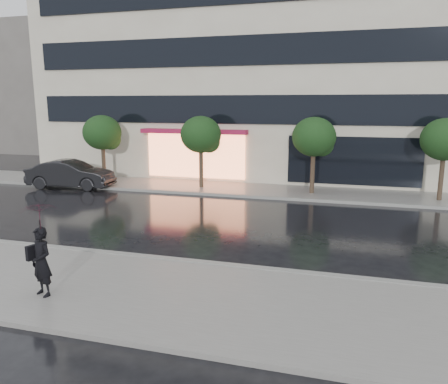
% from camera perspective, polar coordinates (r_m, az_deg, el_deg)
% --- Properties ---
extents(ground, '(120.00, 120.00, 0.00)m').
position_cam_1_polar(ground, '(14.04, -4.49, -7.87)').
color(ground, black).
rests_on(ground, ground).
extents(sidewalk_near, '(60.00, 4.50, 0.12)m').
position_cam_1_polar(sidewalk_near, '(11.24, -10.37, -12.78)').
color(sidewalk_near, slate).
rests_on(sidewalk_near, ground).
extents(sidewalk_far, '(60.00, 3.50, 0.12)m').
position_cam_1_polar(sidewalk_far, '(23.58, 4.14, 0.26)').
color(sidewalk_far, slate).
rests_on(sidewalk_far, ground).
extents(curb_near, '(60.00, 0.25, 0.14)m').
position_cam_1_polar(curb_near, '(13.14, -6.02, -8.96)').
color(curb_near, gray).
rests_on(curb_near, ground).
extents(curb_far, '(60.00, 0.25, 0.14)m').
position_cam_1_polar(curb_far, '(21.90, 3.21, -0.57)').
color(curb_far, gray).
rests_on(curb_far, ground).
extents(office_building, '(30.00, 12.76, 18.00)m').
position_cam_1_polar(office_building, '(31.03, 7.47, 19.49)').
color(office_building, beige).
rests_on(office_building, ground).
extents(bg_building_left, '(14.00, 10.00, 12.00)m').
position_cam_1_polar(bg_building_left, '(50.42, -25.14, 12.00)').
color(bg_building_left, '#59544F').
rests_on(bg_building_left, ground).
extents(tree_far_west, '(2.20, 2.20, 3.99)m').
position_cam_1_polar(tree_far_west, '(26.28, -15.48, 7.34)').
color(tree_far_west, '#33261C').
rests_on(tree_far_west, ground).
extents(tree_mid_west, '(2.20, 2.20, 3.99)m').
position_cam_1_polar(tree_mid_west, '(23.74, -2.89, 7.33)').
color(tree_mid_west, '#33261C').
rests_on(tree_mid_west, ground).
extents(tree_mid_east, '(2.20, 2.20, 3.99)m').
position_cam_1_polar(tree_mid_east, '(22.55, 11.82, 6.88)').
color(tree_mid_east, '#33261C').
rests_on(tree_mid_east, ground).
extents(tree_far_east, '(2.20, 2.20, 3.99)m').
position_cam_1_polar(tree_far_east, '(22.93, 27.02, 5.95)').
color(tree_far_east, '#33261C').
rests_on(tree_far_east, ground).
extents(parked_car, '(4.88, 2.13, 1.56)m').
position_cam_1_polar(parked_car, '(25.70, -19.40, 2.20)').
color(parked_car, black).
rests_on(parked_car, ground).
extents(pedestrian_with_umbrella, '(1.05, 1.06, 2.27)m').
position_cam_1_polar(pedestrian_with_umbrella, '(11.15, -22.89, -5.63)').
color(pedestrian_with_umbrella, black).
rests_on(pedestrian_with_umbrella, sidewalk_near).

